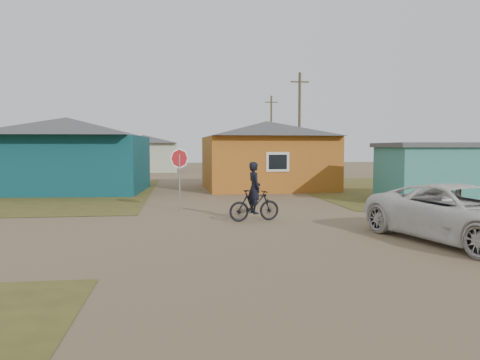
% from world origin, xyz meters
% --- Properties ---
extents(ground, '(120.00, 120.00, 0.00)m').
position_xyz_m(ground, '(0.00, 0.00, 0.00)').
color(ground, brown).
extents(grass_ne, '(20.00, 18.00, 0.00)m').
position_xyz_m(grass_ne, '(14.00, 13.00, 0.01)').
color(grass_ne, brown).
rests_on(grass_ne, ground).
extents(house_teal, '(8.93, 7.08, 4.00)m').
position_xyz_m(house_teal, '(-8.50, 13.50, 2.05)').
color(house_teal, '#0B373E').
rests_on(house_teal, ground).
extents(house_yellow, '(7.72, 6.76, 3.90)m').
position_xyz_m(house_yellow, '(2.50, 14.00, 2.00)').
color(house_yellow, '#A75B19').
rests_on(house_yellow, ground).
extents(shed_turquoise, '(6.71, 4.93, 2.60)m').
position_xyz_m(shed_turquoise, '(9.50, 6.50, 1.31)').
color(shed_turquoise, teal).
rests_on(shed_turquoise, ground).
extents(house_pale_west, '(7.04, 6.15, 3.60)m').
position_xyz_m(house_pale_west, '(-6.00, 34.00, 1.86)').
color(house_pale_west, '#AAB299').
rests_on(house_pale_west, ground).
extents(house_beige_east, '(6.95, 6.05, 3.60)m').
position_xyz_m(house_beige_east, '(10.00, 40.00, 1.86)').
color(house_beige_east, tan).
rests_on(house_beige_east, ground).
extents(house_pale_north, '(6.28, 5.81, 3.40)m').
position_xyz_m(house_pale_north, '(-14.00, 46.00, 1.75)').
color(house_pale_north, '#AAB299').
rests_on(house_pale_north, ground).
extents(utility_pole_near, '(1.40, 0.20, 8.00)m').
position_xyz_m(utility_pole_near, '(6.50, 22.00, 4.14)').
color(utility_pole_near, '#4C422D').
rests_on(utility_pole_near, ground).
extents(utility_pole_far, '(1.40, 0.20, 8.00)m').
position_xyz_m(utility_pole_far, '(7.50, 38.00, 4.14)').
color(utility_pole_far, '#4C422D').
rests_on(utility_pole_far, ground).
extents(stop_sign, '(0.78, 0.10, 2.38)m').
position_xyz_m(stop_sign, '(-2.52, 5.06, 1.75)').
color(stop_sign, gray).
rests_on(stop_sign, ground).
extents(cyclist, '(1.77, 0.80, 1.93)m').
position_xyz_m(cyclist, '(-0.11, 2.33, 0.70)').
color(cyclist, black).
rests_on(cyclist, ground).
extents(vehicle, '(3.65, 5.72, 1.47)m').
position_xyz_m(vehicle, '(4.54, -1.79, 0.73)').
color(vehicle, white).
rests_on(vehicle, ground).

